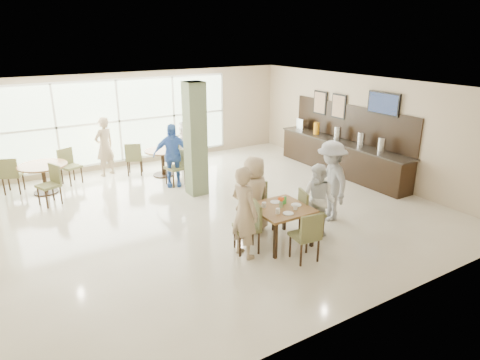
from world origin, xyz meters
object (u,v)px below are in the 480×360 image
round_table_left (43,171)px  teen_far (254,194)px  main_table (281,212)px  teen_left (244,212)px  teen_standing (331,181)px  adult_standing (105,146)px  teen_right (318,200)px  round_table_right (163,157)px  buffet_counter (341,154)px  adult_a (172,155)px  adult_b (186,146)px

round_table_left → teen_far: size_ratio=0.75×
main_table → teen_left: teen_left is taller
teen_standing → adult_standing: 6.52m
teen_right → adult_standing: 6.59m
round_table_right → buffet_counter: bearing=-29.3°
round_table_left → adult_standing: adult_standing is taller
round_table_left → teen_right: size_ratio=0.81×
round_table_left → teen_far: 5.69m
teen_left → adult_a: (0.42, 4.21, -0.02)m
buffet_counter → adult_a: buffet_counter is taller
round_table_left → teen_far: (3.31, -4.62, 0.20)m
teen_far → teen_right: 1.29m
teen_left → adult_standing: size_ratio=1.02×
main_table → round_table_left: bearing=122.5°
teen_left → teen_right: (1.72, -0.03, -0.12)m
round_table_left → buffet_counter: 8.06m
teen_left → adult_standing: 6.09m
main_table → adult_b: adult_b is taller
teen_far → teen_standing: (1.72, -0.39, 0.09)m
adult_b → round_table_left: bearing=-115.2°
adult_standing → buffet_counter: bearing=126.0°
adult_standing → adult_a: bearing=100.7°
teen_far → adult_standing: adult_standing is taller
teen_left → teen_right: bearing=-100.4°
buffet_counter → adult_standing: buffet_counter is taller
main_table → adult_b: 5.15m
round_table_right → buffet_counter: (4.47, -2.51, 0.00)m
round_table_left → buffet_counter: (7.57, -2.77, -0.04)m
round_table_left → adult_a: adult_a is taller
buffet_counter → teen_right: (-3.27, -2.68, 0.18)m
teen_right → adult_standing: bearing=-178.9°
buffet_counter → teen_left: 5.66m
round_table_left → teen_far: teen_far is taller
teen_right → adult_a: 4.44m
teen_right → round_table_left: bearing=-163.6°
teen_standing → adult_b: teen_standing is taller
main_table → teen_standing: (1.60, 0.37, 0.21)m
buffet_counter → teen_standing: size_ratio=2.68×
round_table_right → adult_standing: size_ratio=0.59×
round_table_left → adult_a: 3.24m
buffet_counter → adult_standing: bearing=149.9°
round_table_right → main_table: bearing=-86.4°
teen_far → adult_b: bearing=-103.0°
round_table_left → teen_standing: size_ratio=0.68×
teen_left → adult_b: (1.26, 5.18, -0.10)m
buffet_counter → round_table_right: bearing=150.7°
round_table_left → teen_standing: teen_standing is taller
teen_left → teen_far: bearing=-52.0°
buffet_counter → teen_standing: bearing=-138.6°
round_table_right → teen_standing: 5.13m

